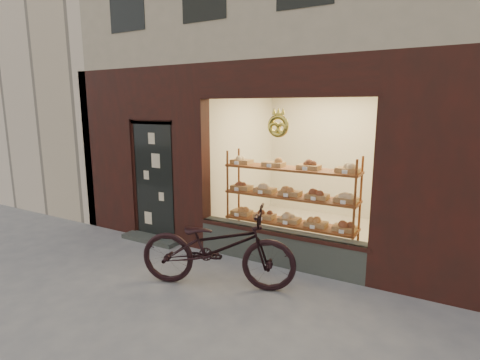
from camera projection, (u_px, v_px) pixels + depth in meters
The scene contains 4 objects.
ground at pixel (167, 321), 4.29m from camera, with size 90.00×90.00×0.00m, color slate.
neighbor_left at pixel (51, 45), 12.79m from camera, with size 12.00×7.00×9.00m, color beige.
display_shelf at pixel (290, 205), 6.09m from camera, with size 2.20×0.45×1.70m.
bicycle at pixel (217, 247), 5.05m from camera, with size 0.74×2.13×1.12m, color black.
Camera 1 is at (2.66, -2.98, 2.41)m, focal length 28.00 mm.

